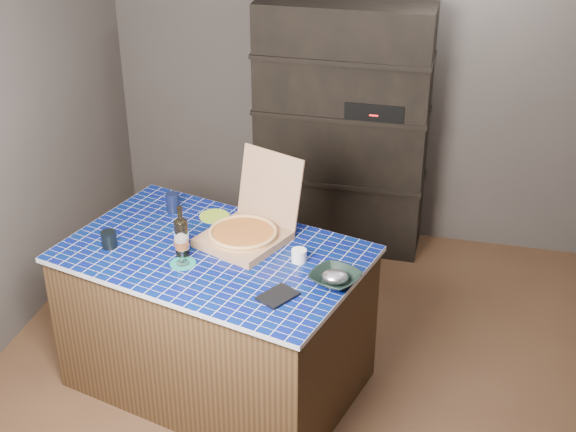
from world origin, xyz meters
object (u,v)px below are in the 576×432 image
(wine_glass, at_px, (181,243))
(pizza_box, at_px, (246,231))
(dvd_case, at_px, (278,296))
(bowl, at_px, (335,279))
(mead_bottle, at_px, (182,237))
(kitchen_island, at_px, (216,318))

(wine_glass, bearing_deg, pizza_box, 50.75)
(dvd_case, bearing_deg, bowl, 67.57)
(mead_bottle, height_order, dvd_case, mead_bottle)
(pizza_box, distance_m, bowl, 0.63)
(pizza_box, bearing_deg, mead_bottle, -118.29)
(pizza_box, bearing_deg, dvd_case, -35.65)
(wine_glass, bearing_deg, dvd_case, -18.10)
(wine_glass, height_order, bowl, wine_glass)
(kitchen_island, distance_m, mead_bottle, 0.57)
(kitchen_island, relative_size, pizza_box, 2.93)
(mead_bottle, distance_m, dvd_case, 0.65)
(wine_glass, bearing_deg, kitchen_island, 53.51)
(mead_bottle, bearing_deg, wine_glass, -69.57)
(pizza_box, distance_m, dvd_case, 0.58)
(kitchen_island, height_order, dvd_case, dvd_case)
(mead_bottle, relative_size, dvd_case, 1.57)
(mead_bottle, bearing_deg, kitchen_island, 26.69)
(kitchen_island, xyz_separation_m, mead_bottle, (-0.14, -0.07, 0.55))
(dvd_case, height_order, bowl, bowl)
(pizza_box, relative_size, bowl, 2.56)
(mead_bottle, xyz_separation_m, wine_glass, (0.03, -0.08, 0.01))
(mead_bottle, distance_m, bowl, 0.84)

